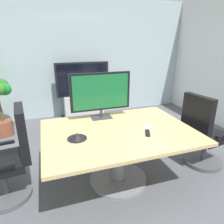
# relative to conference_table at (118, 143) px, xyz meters

# --- Properties ---
(ground_plane) EXTENTS (6.79, 6.79, 0.00)m
(ground_plane) POSITION_rel_conference_table_xyz_m (0.14, -0.13, -0.55)
(ground_plane) COLOR #515459
(wall_back_glass_partition) EXTENTS (5.24, 0.10, 2.67)m
(wall_back_glass_partition) POSITION_rel_conference_table_xyz_m (0.14, 2.76, 0.78)
(wall_back_glass_partition) COLOR #9EB2B7
(wall_back_glass_partition) RESTS_ON ground
(conference_table) EXTENTS (1.81, 1.30, 0.73)m
(conference_table) POSITION_rel_conference_table_xyz_m (0.00, 0.00, 0.00)
(conference_table) COLOR tan
(conference_table) RESTS_ON ground
(office_chair_left) EXTENTS (0.62, 0.60, 1.09)m
(office_chair_left) POSITION_rel_conference_table_xyz_m (-1.26, 0.14, -0.09)
(office_chair_left) COLOR #4C4C51
(office_chair_left) RESTS_ON ground
(office_chair_right) EXTENTS (0.63, 0.61, 1.09)m
(office_chair_right) POSITION_rel_conference_table_xyz_m (1.26, -0.06, -0.09)
(office_chair_right) COLOR #4C4C51
(office_chair_right) RESTS_ON ground
(tv_monitor) EXTENTS (0.84, 0.18, 0.64)m
(tv_monitor) POSITION_rel_conference_table_xyz_m (-0.09, 0.48, 0.54)
(tv_monitor) COLOR #333338
(tv_monitor) RESTS_ON conference_table
(wall_display_unit) EXTENTS (1.20, 0.36, 1.31)m
(wall_display_unit) POSITION_rel_conference_table_xyz_m (0.02, 2.41, -0.11)
(wall_display_unit) COLOR #B7BABC
(wall_display_unit) RESTS_ON ground
(conference_phone) EXTENTS (0.22, 0.22, 0.07)m
(conference_phone) POSITION_rel_conference_table_xyz_m (-0.52, -0.07, 0.21)
(conference_phone) COLOR black
(conference_phone) RESTS_ON conference_table
(remote_control) EXTENTS (0.12, 0.18, 0.02)m
(remote_control) POSITION_rel_conference_table_xyz_m (0.29, -0.20, 0.19)
(remote_control) COLOR black
(remote_control) RESTS_ON conference_table
(whiteboard_marker) EXTENTS (0.13, 0.04, 0.02)m
(whiteboard_marker) POSITION_rel_conference_table_xyz_m (0.36, -0.04, 0.19)
(whiteboard_marker) COLOR silver
(whiteboard_marker) RESTS_ON conference_table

